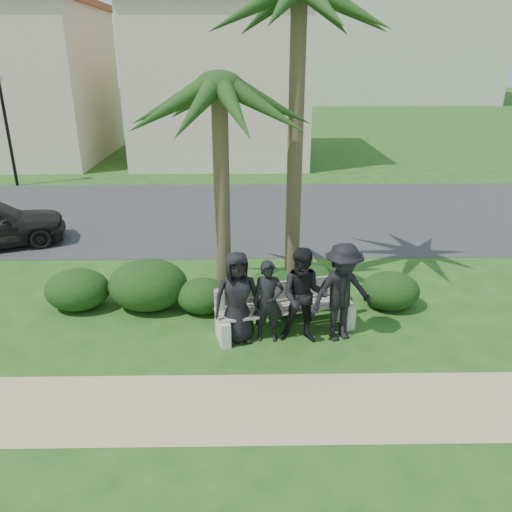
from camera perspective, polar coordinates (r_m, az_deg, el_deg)
The scene contains 17 objects.
ground at distance 9.16m, azimuth -2.49°, elevation -9.83°, with size 160.00×160.00×0.00m, color #234C15.
footpath at distance 7.68m, azimuth -2.82°, elevation -16.88°, with size 30.00×1.60×0.01m, color tan.
asphalt_street at distance 16.51m, azimuth -1.83°, elevation 4.89°, with size 160.00×8.00×0.01m, color #2D2D30.
stucco_bldg_right at distance 25.85m, azimuth -3.97°, elevation 19.24°, with size 8.40×8.40×7.30m.
street_lamp at distance 21.93m, azimuth -26.87°, elevation 14.71°, with size 0.36×0.36×4.29m.
park_bench at distance 9.33m, azimuth 3.44°, elevation -6.35°, with size 2.71×1.22×0.90m.
man_a at distance 8.83m, azimuth -2.16°, elevation -4.77°, with size 0.83×0.54×1.71m, color black.
man_b at distance 8.88m, azimuth 1.40°, elevation -5.25°, with size 0.56×0.37×1.53m, color black.
man_c at distance 8.83m, azimuth 5.50°, elevation -4.62°, with size 0.86×0.67×1.77m, color black.
man_d at distance 8.98m, azimuth 9.81°, elevation -4.14°, with size 1.19×0.68×1.84m, color black.
hedge_a at distance 10.78m, azimuth -19.76°, elevation -3.50°, with size 1.30×1.08×0.85m, color black.
hedge_b at distance 10.38m, azimuth -12.24°, elevation -3.07°, with size 1.60×1.32×1.05m, color black.
hedge_c at distance 10.10m, azimuth -6.05°, elevation -4.44°, with size 1.09×0.90×0.71m, color black.
hedge_d at distance 10.05m, azimuth 2.15°, elevation -3.96°, with size 1.32×1.09×0.86m, color black.
hedge_e at distance 10.42m, azimuth 6.45°, elevation -3.23°, with size 1.27×1.05×0.83m, color black.
hedge_f at distance 10.55m, azimuth 15.11°, elevation -3.73°, with size 1.19×0.98×0.78m, color black.
palm_left at distance 9.79m, azimuth -4.24°, elevation 18.59°, with size 3.00×3.00×5.22m.
Camera 1 is at (0.26, -7.80, 4.80)m, focal length 35.00 mm.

